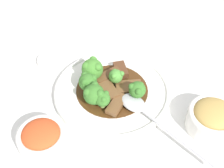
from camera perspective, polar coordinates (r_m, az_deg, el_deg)
ground_plane at (r=0.73m, az=0.00°, el=-1.86°), size 4.00×4.00×0.00m
main_plate at (r=0.72m, az=0.00°, el=-1.32°), size 0.27×0.27×0.02m
beef_strip_0 at (r=0.67m, az=0.89°, el=-3.72°), size 0.06×0.03×0.01m
beef_strip_1 at (r=0.71m, az=3.10°, el=-0.57°), size 0.06×0.07×0.01m
beef_strip_2 at (r=0.75m, az=1.58°, el=2.60°), size 0.05×0.05×0.01m
beef_strip_3 at (r=0.70m, az=-0.98°, el=-1.00°), size 0.07×0.07×0.01m
beef_strip_4 at (r=0.73m, az=-0.74°, el=1.44°), size 0.07×0.05×0.02m
broccoli_floret_0 at (r=0.69m, az=-4.43°, el=0.43°), size 0.04×0.04×0.05m
broccoli_floret_1 at (r=0.67m, az=4.53°, el=-1.20°), size 0.04×0.04×0.04m
broccoli_floret_2 at (r=0.67m, az=-3.33°, el=-1.80°), size 0.05×0.05×0.05m
broccoli_floret_3 at (r=0.71m, az=0.94°, el=1.38°), size 0.03×0.03×0.04m
broccoli_floret_4 at (r=0.66m, az=-1.74°, el=-2.70°), size 0.03×0.03×0.04m
broccoli_floret_5 at (r=0.72m, az=-3.62°, el=2.82°), size 0.05×0.05×0.05m
serving_spoon at (r=0.67m, az=5.32°, el=-4.54°), size 0.11×0.23×0.01m
side_bowl_kimchi at (r=0.63m, az=-12.67°, el=-9.74°), size 0.10×0.10×0.06m
side_bowl_appetizer at (r=0.68m, az=17.98°, el=-5.89°), size 0.11×0.11×0.06m
sauce_dish at (r=0.82m, az=-11.22°, el=4.28°), size 0.07×0.07×0.01m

